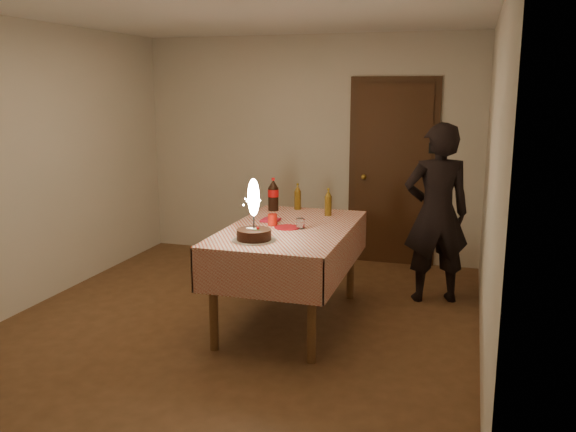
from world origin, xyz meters
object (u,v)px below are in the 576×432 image
object	(u,v)px
amber_bottle_right	(328,203)
dining_table	(290,240)
clear_cup	(301,224)
amber_bottle_left	(298,197)
cola_bottle	(273,195)
birthday_cake	(254,225)
photographer	(436,213)
red_plate	(287,227)
red_cup	(272,220)

from	to	relation	value
amber_bottle_right	dining_table	bearing A→B (deg)	-110.00
clear_cup	amber_bottle_left	bearing A→B (deg)	107.67
cola_bottle	birthday_cake	bearing A→B (deg)	-79.11
cola_bottle	amber_bottle_left	bearing A→B (deg)	29.44
dining_table	clear_cup	distance (m)	0.19
birthday_cake	amber_bottle_right	distance (m)	1.12
dining_table	clear_cup	xyz separation A→B (m)	(0.11, -0.04, 0.16)
birthday_cake	photographer	xyz separation A→B (m)	(1.29, 1.44, -0.12)
cola_bottle	amber_bottle_left	xyz separation A→B (m)	(0.21, 0.12, -0.03)
red_plate	amber_bottle_right	bearing A→B (deg)	70.21
amber_bottle_left	photographer	size ratio (longest dim) A/B	0.15
amber_bottle_left	photographer	world-z (taller)	photographer
birthday_cake	red_cup	distance (m)	0.54
birthday_cake	amber_bottle_right	bearing A→B (deg)	72.61
red_cup	dining_table	bearing A→B (deg)	-5.70
dining_table	red_cup	size ratio (longest dim) A/B	17.20
red_cup	cola_bottle	bearing A→B (deg)	107.57
clear_cup	amber_bottle_right	distance (m)	0.61
birthday_cake	red_cup	bearing A→B (deg)	92.71
birthday_cake	clear_cup	xyz separation A→B (m)	(0.24, 0.48, -0.08)
clear_cup	photographer	distance (m)	1.43
red_cup	clear_cup	distance (m)	0.27
red_plate	amber_bottle_right	size ratio (longest dim) A/B	0.86
red_plate	cola_bottle	distance (m)	0.77
clear_cup	cola_bottle	world-z (taller)	cola_bottle
red_plate	clear_cup	xyz separation A→B (m)	(0.12, -0.00, 0.04)
clear_cup	amber_bottle_right	world-z (taller)	amber_bottle_right
birthday_cake	clear_cup	bearing A→B (deg)	63.54
red_cup	amber_bottle_left	world-z (taller)	amber_bottle_left
red_cup	birthday_cake	bearing A→B (deg)	-87.29
birthday_cake	photographer	bearing A→B (deg)	48.13
red_plate	amber_bottle_right	xyz separation A→B (m)	(0.21, 0.59, 0.11)
amber_bottle_left	cola_bottle	bearing A→B (deg)	-150.56
birthday_cake	photographer	distance (m)	1.94
red_cup	photographer	distance (m)	1.60
birthday_cake	cola_bottle	bearing A→B (deg)	100.89
red_plate	clear_cup	world-z (taller)	clear_cup
red_plate	amber_bottle_left	world-z (taller)	amber_bottle_left
red_plate	red_cup	size ratio (longest dim) A/B	2.20
clear_cup	amber_bottle_left	world-z (taller)	amber_bottle_left
dining_table	red_plate	world-z (taller)	red_plate
amber_bottle_right	photographer	size ratio (longest dim) A/B	0.15
birthday_cake	red_plate	size ratio (longest dim) A/B	2.19
red_cup	amber_bottle_right	bearing A→B (deg)	56.24
red_cup	clear_cup	size ratio (longest dim) A/B	1.11
birthday_cake	amber_bottle_right	size ratio (longest dim) A/B	1.89
dining_table	cola_bottle	bearing A→B (deg)	119.17
clear_cup	red_plate	bearing A→B (deg)	179.56
clear_cup	amber_bottle_left	xyz separation A→B (m)	(-0.25, 0.79, 0.07)
birthday_cake	amber_bottle_left	world-z (taller)	birthday_cake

